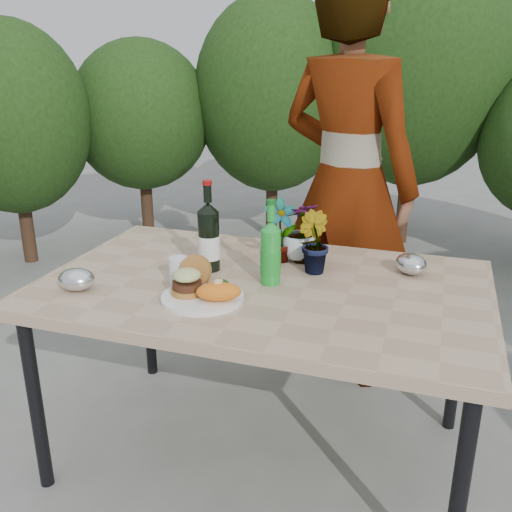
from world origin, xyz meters
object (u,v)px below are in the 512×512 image
(wine_bottle, at_px, (209,238))
(person, at_px, (347,185))
(dinner_plate, at_px, (202,298))
(patio_table, at_px, (263,297))

(wine_bottle, xyz_separation_m, person, (0.40, 0.72, 0.08))
(wine_bottle, height_order, person, person)
(dinner_plate, relative_size, person, 0.15)
(dinner_plate, distance_m, person, 1.05)
(wine_bottle, distance_m, person, 0.82)
(patio_table, distance_m, wine_bottle, 0.31)
(wine_bottle, bearing_deg, person, 43.99)
(patio_table, bearing_deg, person, 78.09)
(wine_bottle, bearing_deg, dinner_plate, -89.30)
(dinner_plate, xyz_separation_m, person, (0.31, 0.99, 0.20))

